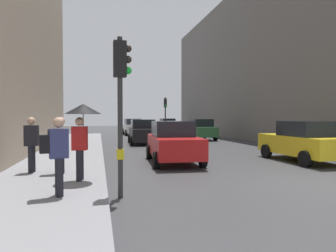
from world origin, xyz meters
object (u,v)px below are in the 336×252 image
Objects in this scene: car_red_sedan at (173,142)px; car_green_estate at (200,129)px; traffic_light_far_median at (165,110)px; car_dark_suv at (143,132)px; car_blue_van at (167,125)px; car_white_compact at (133,127)px; pedestrian_with_grey_backpack at (57,151)px; traffic_light_near_left at (121,87)px; car_yellow_taxi at (303,141)px; pedestrian_in_dark_coat at (32,142)px; pedestrian_with_black_backpack at (60,141)px; pedestrian_with_umbrella at (82,120)px.

car_green_estate is at bearing 65.92° from car_red_sedan.
traffic_light_far_median reaches higher than car_dark_suv.
car_green_estate is (-0.01, -12.75, 0.00)m from car_blue_van.
car_white_compact and car_dark_suv have the same top height.
car_blue_van is 2.38× the size of pedestrian_with_grey_backpack.
car_yellow_taxi is (8.11, 4.12, -1.76)m from traffic_light_near_left.
car_white_compact is (3.11, 25.38, -1.76)m from traffic_light_near_left.
traffic_light_far_median is 0.89× the size of car_white_compact.
traffic_light_near_left is 25.63m from car_white_compact.
car_white_compact is at bearing 103.26° from car_yellow_taxi.
pedestrian_in_dark_coat reaches higher than car_white_compact.
car_white_compact is 21.84m from car_yellow_taxi.
pedestrian_with_grey_backpack reaches higher than car_dark_suv.
pedestrian_in_dark_coat is at bearing -158.55° from car_red_sedan.
car_yellow_taxi is at bearing -10.55° from car_red_sedan.
car_white_compact and car_green_estate have the same top height.
car_yellow_taxi is at bearing 26.91° from traffic_light_near_left.
pedestrian_with_grey_backpack reaches higher than car_white_compact.
car_dark_suv is 2.41× the size of pedestrian_in_dark_coat.
traffic_light_far_median is 16.72m from car_yellow_taxi.
car_white_compact is at bearing 77.95° from pedestrian_with_black_backpack.
pedestrian_with_umbrella reaches higher than car_green_estate.
car_dark_suv is at bearing 69.64° from pedestrian_with_black_backpack.
pedestrian_with_umbrella is at bearing -99.69° from car_white_compact.
car_blue_van is 29.83m from pedestrian_with_umbrella.
car_red_sedan is (-5.39, -24.78, 0.00)m from car_blue_van.
pedestrian_with_umbrella is (-9.09, -2.64, 0.96)m from car_yellow_taxi.
car_green_estate is at bearing -55.77° from traffic_light_far_median.
pedestrian_with_grey_backpack is at bearing -107.36° from car_blue_van.
traffic_light_near_left is 3.57m from pedestrian_with_black_backpack.
traffic_light_far_median reaches higher than car_green_estate.
traffic_light_far_median is 0.89× the size of car_dark_suv.
car_green_estate is 19.69m from pedestrian_with_grey_backpack.
pedestrian_with_grey_backpack is (-9.39, -30.06, 0.29)m from car_blue_van.
car_green_estate and car_yellow_taxi have the same top height.
traffic_light_near_left is 9.27m from car_yellow_taxi.
traffic_light_near_left reaches higher than traffic_light_far_median.
pedestrian_with_black_backpack is at bearing -110.36° from car_dark_suv.
traffic_light_far_median is at bearing -62.19° from car_white_compact.
pedestrian_with_umbrella is 1.21× the size of pedestrian_with_black_backpack.
car_red_sedan is 5.58m from pedestrian_in_dark_coat.
car_white_compact is at bearing 87.41° from car_dark_suv.
car_red_sedan is (-0.54, -20.23, 0.00)m from car_white_compact.
car_white_compact is (-2.54, 4.82, -1.74)m from traffic_light_far_median.
pedestrian_with_grey_backpack is at bearing -106.19° from pedestrian_with_umbrella.
pedestrian_in_dark_coat is (-8.27, -17.45, -1.49)m from traffic_light_far_median.
pedestrian_with_black_backpack is at bearing -172.14° from car_yellow_taxi.
car_red_sedan is (-0.04, -9.28, 0.00)m from car_dark_suv.
traffic_light_near_left is at bearing 4.95° from pedestrian_with_grey_backpack.
pedestrian_with_umbrella is 1.63m from pedestrian_with_black_backpack.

